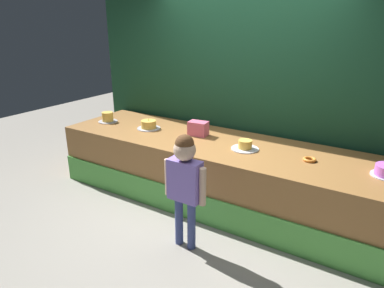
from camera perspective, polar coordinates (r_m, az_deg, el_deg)
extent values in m
plane|color=gray|center=(3.94, 0.32, -12.49)|extent=(12.00, 12.00, 0.00)
cube|color=#9E6B38|center=(4.19, 4.37, -4.61)|extent=(4.11, 1.12, 0.76)
cube|color=#59B24C|center=(3.85, 0.25, -10.41)|extent=(4.11, 0.02, 0.34)
cube|color=#19472D|center=(4.45, 8.88, 12.80)|extent=(4.60, 0.08, 3.17)
cylinder|color=#3F4C8C|center=(3.45, -2.16, -12.60)|extent=(0.08, 0.08, 0.51)
cylinder|color=#3F4C8C|center=(3.39, -0.09, -13.30)|extent=(0.08, 0.08, 0.51)
cube|color=#8C72D8|center=(3.20, -1.19, -6.05)|extent=(0.32, 0.14, 0.40)
cylinder|color=beige|center=(3.30, -3.99, -5.50)|extent=(0.06, 0.06, 0.37)
cylinder|color=beige|center=(3.11, 1.78, -7.12)|extent=(0.06, 0.06, 0.37)
sphere|color=beige|center=(3.08, -1.23, -0.98)|extent=(0.21, 0.21, 0.21)
sphere|color=brown|center=(3.06, -1.24, 0.01)|extent=(0.17, 0.17, 0.17)
cube|color=#E06385|center=(4.27, 1.03, 2.60)|extent=(0.25, 0.18, 0.18)
torus|color=orange|center=(3.71, 18.94, -2.45)|extent=(0.13, 0.13, 0.03)
cylinder|color=silver|center=(5.02, -13.77, 3.67)|extent=(0.27, 0.27, 0.01)
cylinder|color=#F2BF4C|center=(5.00, -13.84, 4.43)|extent=(0.16, 0.16, 0.13)
cylinder|color=silver|center=(4.59, -7.19, 2.62)|extent=(0.31, 0.31, 0.01)
cylinder|color=#F2BF4C|center=(4.58, -7.22, 3.28)|extent=(0.20, 0.20, 0.10)
cone|color=#F2E566|center=(4.56, -7.25, 4.07)|extent=(0.02, 0.02, 0.03)
cylinder|color=silver|center=(3.87, 8.77, -0.77)|extent=(0.31, 0.31, 0.01)
cylinder|color=#F2BF4C|center=(3.85, 8.81, -0.04)|extent=(0.15, 0.15, 0.10)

